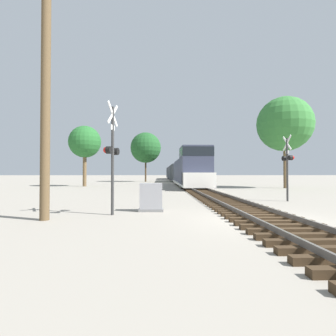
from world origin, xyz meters
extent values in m
plane|color=gray|center=(0.00, 0.00, 0.00)|extent=(400.00, 400.00, 0.00)
cube|color=#382819|center=(0.00, -3.30, 0.08)|extent=(2.60, 0.22, 0.16)
cube|color=#382819|center=(0.00, -2.70, 0.08)|extent=(2.60, 0.22, 0.16)
cube|color=#382819|center=(0.00, -2.10, 0.08)|extent=(2.60, 0.22, 0.16)
cube|color=#382819|center=(0.00, -1.50, 0.08)|extent=(2.60, 0.22, 0.16)
cube|color=#382819|center=(0.00, -0.90, 0.08)|extent=(2.60, 0.22, 0.16)
cube|color=#382819|center=(0.00, -0.30, 0.08)|extent=(2.60, 0.22, 0.16)
cube|color=#382819|center=(0.00, 0.30, 0.08)|extent=(2.60, 0.22, 0.16)
cube|color=#382819|center=(0.00, 0.90, 0.08)|extent=(2.60, 0.22, 0.16)
cube|color=#382819|center=(0.00, 1.50, 0.08)|extent=(2.60, 0.22, 0.16)
cube|color=#382819|center=(0.00, 2.10, 0.08)|extent=(2.60, 0.22, 0.16)
cube|color=#382819|center=(0.00, 2.70, 0.08)|extent=(2.60, 0.22, 0.16)
cube|color=#382819|center=(0.00, 3.30, 0.08)|extent=(2.60, 0.22, 0.16)
cube|color=#382819|center=(0.00, 3.90, 0.08)|extent=(2.60, 0.22, 0.16)
cube|color=#382819|center=(0.00, 4.50, 0.08)|extent=(2.60, 0.22, 0.16)
cube|color=#382819|center=(0.00, 5.10, 0.08)|extent=(2.60, 0.22, 0.16)
cube|color=#382819|center=(0.00, 5.70, 0.08)|extent=(2.60, 0.22, 0.16)
cube|color=#382819|center=(0.00, 6.30, 0.08)|extent=(2.60, 0.22, 0.16)
cube|color=#382819|center=(0.00, 6.90, 0.08)|extent=(2.60, 0.22, 0.16)
cube|color=#382819|center=(0.00, 7.50, 0.08)|extent=(2.60, 0.22, 0.16)
cube|color=#382819|center=(0.00, 8.10, 0.08)|extent=(2.60, 0.22, 0.16)
cube|color=#382819|center=(0.00, 8.70, 0.08)|extent=(2.60, 0.22, 0.16)
cube|color=#382819|center=(0.00, 9.30, 0.08)|extent=(2.60, 0.22, 0.16)
cube|color=#382819|center=(0.00, 9.90, 0.08)|extent=(2.60, 0.22, 0.16)
cube|color=#382819|center=(0.00, 10.50, 0.08)|extent=(2.60, 0.22, 0.16)
cube|color=#382819|center=(0.00, 11.10, 0.08)|extent=(2.60, 0.22, 0.16)
cube|color=#382819|center=(0.00, 11.70, 0.08)|extent=(2.60, 0.22, 0.16)
cube|color=#382819|center=(0.00, 12.30, 0.08)|extent=(2.60, 0.22, 0.16)
cube|color=#382819|center=(0.00, 12.90, 0.08)|extent=(2.60, 0.22, 0.16)
cube|color=#382819|center=(0.00, 13.50, 0.08)|extent=(2.60, 0.22, 0.16)
cube|color=#382819|center=(0.00, 14.10, 0.08)|extent=(2.60, 0.22, 0.16)
cube|color=#382819|center=(0.00, 14.70, 0.08)|extent=(2.60, 0.22, 0.16)
cube|color=#382819|center=(0.00, 15.30, 0.08)|extent=(2.60, 0.22, 0.16)
cube|color=#382819|center=(0.00, 15.90, 0.08)|extent=(2.60, 0.22, 0.16)
cube|color=#382819|center=(0.00, 16.50, 0.08)|extent=(2.60, 0.22, 0.16)
cube|color=#382819|center=(0.00, 17.10, 0.08)|extent=(2.60, 0.22, 0.16)
cube|color=#382819|center=(0.00, 17.70, 0.08)|extent=(2.60, 0.22, 0.16)
cube|color=#382819|center=(0.00, 18.30, 0.08)|extent=(2.60, 0.22, 0.16)
cube|color=#382819|center=(0.00, 18.90, 0.08)|extent=(2.60, 0.22, 0.16)
cube|color=#382819|center=(0.00, 19.50, 0.08)|extent=(2.60, 0.22, 0.16)
cube|color=#56514C|center=(-0.72, 0.00, 0.23)|extent=(0.07, 160.00, 0.15)
cube|color=#56514C|center=(0.72, 0.00, 0.23)|extent=(0.07, 160.00, 0.15)
cube|color=#33384C|center=(0.00, 27.09, 1.91)|extent=(2.58, 13.43, 3.19)
cube|color=#33384C|center=(0.00, 17.69, 2.36)|extent=(3.04, 4.22, 4.09)
cube|color=black|center=(0.00, 17.69, 3.80)|extent=(3.07, 4.26, 0.90)
cube|color=white|center=(0.00, 15.58, 1.03)|extent=(3.04, 1.92, 1.43)
cube|color=white|center=(0.00, 24.22, 0.43)|extent=(3.10, 18.81, 0.24)
cube|color=black|center=(0.00, 17.98, 0.50)|extent=(1.58, 2.20, 1.00)
cube|color=black|center=(0.00, 30.45, 0.50)|extent=(1.58, 2.20, 1.00)
cube|color=#2D3338|center=(0.00, 41.96, 1.83)|extent=(2.88, 12.52, 3.04)
cube|color=black|center=(0.00, 37.89, 0.45)|extent=(1.58, 2.20, 0.90)
cube|color=black|center=(0.00, 46.03, 0.45)|extent=(1.58, 2.20, 0.90)
cube|color=#2D3338|center=(0.00, 56.37, 1.83)|extent=(2.88, 12.52, 3.04)
cube|color=black|center=(0.00, 52.31, 0.45)|extent=(1.58, 2.20, 0.90)
cube|color=black|center=(0.00, 60.44, 0.45)|extent=(1.58, 2.20, 0.90)
cube|color=#2D3338|center=(0.00, 70.79, 1.83)|extent=(2.88, 12.52, 3.04)
cube|color=black|center=(0.00, 66.72, 0.45)|extent=(1.58, 2.20, 0.90)
cube|color=black|center=(0.00, 74.85, 0.45)|extent=(1.58, 2.20, 0.90)
cylinder|color=#333333|center=(-5.62, 1.39, 2.20)|extent=(0.12, 0.12, 4.40)
cube|color=white|center=(-5.62, 1.39, 4.10)|extent=(0.26, 0.90, 0.93)
cube|color=white|center=(-5.62, 1.39, 4.10)|extent=(0.26, 0.90, 0.93)
cube|color=black|center=(-5.62, 1.39, 2.60)|extent=(0.28, 0.85, 0.06)
cylinder|color=black|center=(-5.53, 1.73, 2.60)|extent=(0.25, 0.33, 0.30)
sphere|color=red|center=(-5.63, 1.76, 2.60)|extent=(0.26, 0.26, 0.26)
cylinder|color=black|center=(-5.71, 1.05, 2.60)|extent=(0.25, 0.33, 0.30)
sphere|color=red|center=(-5.80, 1.08, 2.60)|extent=(0.26, 0.26, 0.26)
cube|color=white|center=(-5.62, 1.39, 3.55)|extent=(0.11, 0.32, 0.20)
cylinder|color=#333333|center=(3.99, 6.24, 1.90)|extent=(0.12, 0.12, 3.80)
cube|color=white|center=(3.99, 6.24, 3.50)|extent=(0.08, 0.93, 0.93)
cube|color=white|center=(3.99, 6.24, 3.50)|extent=(0.08, 0.93, 0.93)
cube|color=black|center=(3.99, 6.24, 2.60)|extent=(0.11, 0.86, 0.06)
cylinder|color=black|center=(4.01, 5.89, 2.60)|extent=(0.20, 0.31, 0.30)
sphere|color=red|center=(4.11, 5.90, 2.60)|extent=(0.26, 0.26, 0.26)
cylinder|color=black|center=(3.97, 6.59, 2.60)|extent=(0.20, 0.31, 0.30)
sphere|color=red|center=(4.07, 6.60, 2.60)|extent=(0.26, 0.26, 0.26)
cube|color=white|center=(3.99, 6.24, 2.95)|extent=(0.05, 0.32, 0.20)
cube|color=slate|center=(-4.09, 2.34, 0.06)|extent=(1.08, 0.54, 0.12)
cube|color=#939399|center=(-4.09, 2.34, 0.68)|extent=(0.99, 0.49, 1.12)
cylinder|color=brown|center=(-7.85, 0.29, 4.90)|extent=(0.33, 0.33, 9.81)
cylinder|color=brown|center=(10.40, 19.69, 2.70)|extent=(0.35, 0.35, 5.40)
sphere|color=#337533|center=(10.40, 19.69, 7.24)|extent=(6.13, 6.13, 6.13)
cylinder|color=brown|center=(-13.28, 24.43, 2.24)|extent=(0.47, 0.47, 4.48)
sphere|color=#236028|center=(-13.28, 24.43, 5.70)|extent=(4.07, 4.07, 4.07)
cylinder|color=#473521|center=(-6.45, 42.23, 2.45)|extent=(0.32, 0.32, 4.91)
sphere|color=#1E5123|center=(-6.45, 42.23, 6.70)|extent=(5.98, 5.98, 5.98)
camera|label=1|loc=(-3.71, -9.29, 1.69)|focal=28.00mm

